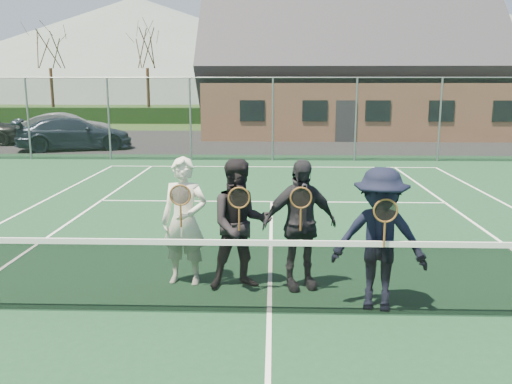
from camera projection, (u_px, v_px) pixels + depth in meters
ground at (273, 142)px, 26.27m from camera, size 220.00×220.00×0.00m
court_surface at (269, 315)px, 6.68m from camera, size 30.00×30.00×0.02m
tarmac_carpark at (191, 141)px, 26.40m from camera, size 40.00×12.00×0.01m
hedge_row at (273, 116)px, 37.92m from camera, size 40.00×1.20×1.10m
hill_west at (137, 48)px, 98.77m from camera, size 110.00×110.00×18.00m
hill_centre at (386, 36)px, 96.92m from camera, size 120.00×120.00×22.00m
car_b at (66, 128)px, 25.94m from camera, size 4.44×2.27×1.39m
car_c at (75, 134)px, 23.03m from camera, size 5.10×3.35×1.37m
court_markings at (269, 313)px, 6.67m from camera, size 11.03×23.83×0.01m
tennis_net at (270, 274)px, 6.57m from camera, size 11.68×0.08×1.10m
perimeter_fence at (273, 119)px, 19.60m from camera, size 30.07×0.07×3.02m
clubhouse at (347, 61)px, 29.27m from camera, size 15.60×8.20×7.70m
tree_a at (48, 40)px, 38.38m from camera, size 3.20×3.20×7.77m
tree_b at (146, 40)px, 38.15m from camera, size 3.20×3.20×7.77m
tree_c at (302, 39)px, 37.80m from camera, size 3.20×3.20×7.77m
tree_d at (447, 39)px, 37.47m from camera, size 3.20×3.20×7.77m
player_a at (184, 221)px, 7.54m from camera, size 0.71×0.54×1.80m
player_b at (240, 224)px, 7.38m from camera, size 1.01×0.87×1.80m
player_c at (300, 224)px, 7.38m from camera, size 1.14×0.73×1.80m
player_d at (379, 239)px, 6.67m from camera, size 1.29×0.92×1.80m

